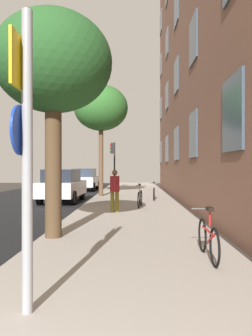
# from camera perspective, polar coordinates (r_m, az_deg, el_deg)

# --- Properties ---
(ground_plane) EXTENTS (41.80, 41.80, 0.00)m
(ground_plane) POSITION_cam_1_polar(r_m,az_deg,el_deg) (16.14, -11.58, -6.03)
(ground_plane) COLOR #332D28
(road_asphalt) EXTENTS (7.00, 38.00, 0.01)m
(road_asphalt) POSITION_cam_1_polar(r_m,az_deg,el_deg) (16.74, -18.65, -5.80)
(road_asphalt) COLOR black
(road_asphalt) RESTS_ON ground
(sidewalk) EXTENTS (4.20, 38.00, 0.12)m
(sidewalk) POSITION_cam_1_polar(r_m,az_deg,el_deg) (15.74, 1.01, -5.97)
(sidewalk) COLOR #9E9389
(sidewalk) RESTS_ON ground
(sign_post) EXTENTS (0.16, 0.60, 3.38)m
(sign_post) POSITION_cam_1_polar(r_m,az_deg,el_deg) (3.91, -16.78, 4.30)
(sign_post) COLOR gray
(sign_post) RESTS_ON sidewalk
(traffic_light) EXTENTS (0.43, 0.24, 3.48)m
(traffic_light) POSITION_cam_1_polar(r_m,az_deg,el_deg) (25.25, -2.21, 1.92)
(traffic_light) COLOR black
(traffic_light) RESTS_ON sidewalk
(tree_near) EXTENTS (2.73, 2.73, 5.21)m
(tree_near) POSITION_cam_1_polar(r_m,az_deg,el_deg) (8.28, -12.27, 16.73)
(tree_near) COLOR #4C3823
(tree_near) RESTS_ON sidewalk
(tree_far) EXTENTS (3.02, 3.02, 6.23)m
(tree_far) POSITION_cam_1_polar(r_m,az_deg,el_deg) (19.12, -4.28, 10.07)
(tree_far) COLOR brown
(tree_far) RESTS_ON sidewalk
(bicycle_0) EXTENTS (0.42, 1.64, 0.93)m
(bicycle_0) POSITION_cam_1_polar(r_m,az_deg,el_deg) (6.23, 13.79, -11.54)
(bicycle_0) COLOR black
(bicycle_0) RESTS_ON sidewalk
(bicycle_1) EXTENTS (0.42, 1.65, 0.96)m
(bicycle_1) POSITION_cam_1_polar(r_m,az_deg,el_deg) (13.53, 2.38, -5.13)
(bicycle_1) COLOR black
(bicycle_1) RESTS_ON sidewalk
(bicycle_2) EXTENTS (0.42, 1.62, 0.90)m
(bicycle_2) POSITION_cam_1_polar(r_m,az_deg,el_deg) (16.68, 4.78, -4.21)
(bicycle_2) COLOR black
(bicycle_2) RESTS_ON sidewalk
(pedestrian_0) EXTENTS (0.36, 0.36, 1.52)m
(pedestrian_0) POSITION_cam_1_polar(r_m,az_deg,el_deg) (12.04, -1.94, -3.42)
(pedestrian_0) COLOR olive
(pedestrian_0) RESTS_ON sidewalk
(car_0) EXTENTS (1.83, 4.10, 1.62)m
(car_0) POSITION_cam_1_polar(r_m,az_deg,el_deg) (16.89, -10.78, -2.90)
(car_0) COLOR silver
(car_0) RESTS_ON road_asphalt
(car_1) EXTENTS (1.76, 4.03, 1.62)m
(car_1) POSITION_cam_1_polar(r_m,az_deg,el_deg) (25.02, -6.99, -1.90)
(car_1) COLOR silver
(car_1) RESTS_ON road_asphalt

